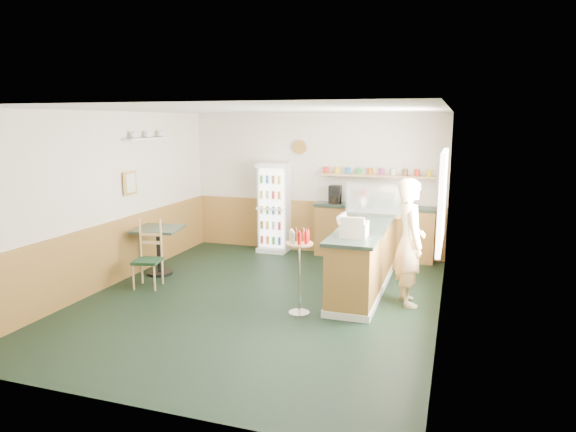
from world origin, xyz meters
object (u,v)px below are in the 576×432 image
at_px(cash_register, 354,229).
at_px(drinks_fridge, 274,208).
at_px(shopkeeper, 409,242).
at_px(condiment_stand, 299,260).
at_px(display_case, 375,199).
at_px(cafe_table, 159,242).
at_px(cafe_chair, 150,252).

bearing_deg(cash_register, drinks_fridge, 127.15).
height_order(shopkeeper, condiment_stand, shopkeeper).
distance_m(drinks_fridge, display_case, 2.32).
bearing_deg(cafe_table, condiment_stand, -19.57).
bearing_deg(cafe_chair, condiment_stand, -20.92).
xyz_separation_m(drinks_fridge, display_case, (2.10, -0.91, 0.39)).
distance_m(display_case, cafe_chair, 3.72).
bearing_deg(drinks_fridge, cash_register, -51.34).
bearing_deg(display_case, cafe_table, -160.63).
relative_size(display_case, condiment_stand, 0.80).
height_order(cash_register, cafe_chair, cash_register).
height_order(display_case, cafe_table, display_case).
bearing_deg(cafe_table, cash_register, -8.78).
relative_size(display_case, shopkeeper, 0.51).
xyz_separation_m(condiment_stand, cafe_table, (-2.76, 0.98, -0.19)).
distance_m(display_case, cash_register, 1.73).
xyz_separation_m(drinks_fridge, cafe_table, (-1.30, -2.10, -0.31)).
relative_size(cash_register, cafe_table, 0.43).
bearing_deg(condiment_stand, display_case, 73.65).
distance_m(cash_register, condiment_stand, 0.86).
relative_size(cash_register, shopkeeper, 0.21).
relative_size(drinks_fridge, cash_register, 4.76).
height_order(drinks_fridge, cafe_chair, drinks_fridge).
height_order(drinks_fridge, cafe_table, drinks_fridge).
distance_m(condiment_stand, cafe_table, 2.94).
relative_size(cash_register, condiment_stand, 0.32).
bearing_deg(cafe_table, display_case, 19.37).
xyz_separation_m(cash_register, condiment_stand, (-0.64, -0.46, -0.36)).
bearing_deg(shopkeeper, cash_register, 98.33).
bearing_deg(drinks_fridge, cafe_chair, -112.28).
bearing_deg(display_case, shopkeeper, -62.28).
height_order(display_case, condiment_stand, display_case).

